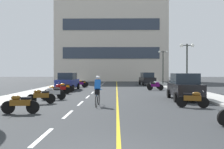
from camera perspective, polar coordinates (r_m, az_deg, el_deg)
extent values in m
plane|color=#2D3033|center=(26.54, 0.57, -3.54)|extent=(140.00, 140.00, 0.00)
cube|color=#A8A8A3|center=(30.44, -13.09, -2.91)|extent=(2.40, 72.00, 0.12)
cube|color=#A8A8A3|center=(30.35, 14.35, -2.93)|extent=(2.40, 72.00, 0.12)
cube|color=silver|center=(8.02, -15.30, -13.28)|extent=(0.14, 2.20, 0.01)
cube|color=silver|center=(11.84, -9.80, -8.74)|extent=(0.14, 2.20, 0.01)
cube|color=silver|center=(15.74, -7.06, -6.40)|extent=(0.14, 2.20, 0.01)
cube|color=silver|center=(19.69, -5.43, -4.99)|extent=(0.14, 2.20, 0.01)
cube|color=silver|center=(23.65, -4.35, -4.05)|extent=(0.14, 2.20, 0.01)
cube|color=silver|center=(27.63, -3.57, -3.38)|extent=(0.14, 2.20, 0.01)
cube|color=silver|center=(31.61, -3.00, -2.87)|extent=(0.14, 2.20, 0.01)
cube|color=silver|center=(35.59, -2.55, -2.48)|extent=(0.14, 2.20, 0.01)
cube|color=silver|center=(39.58, -2.20, -2.17)|extent=(0.14, 2.20, 0.01)
cube|color=silver|center=(43.57, -1.91, -1.91)|extent=(0.14, 2.20, 0.01)
cube|color=silver|center=(47.56, -1.66, -1.70)|extent=(0.14, 2.20, 0.01)
cube|color=silver|center=(51.56, -1.46, -1.52)|extent=(0.14, 2.20, 0.01)
cube|color=gold|center=(29.54, 1.10, -3.12)|extent=(0.12, 66.00, 0.01)
cube|color=beige|center=(55.52, -0.12, 8.40)|extent=(22.82, 9.06, 18.89)
cube|color=#2D3847|center=(50.57, -0.22, 4.86)|extent=(19.17, 0.10, 2.27)
cube|color=#2D3847|center=(51.30, -0.22, 11.18)|extent=(19.17, 0.10, 2.27)
cylinder|color=black|center=(26.65, 16.42, 1.66)|extent=(0.14, 0.14, 4.61)
cylinder|color=black|center=(26.78, 16.43, 6.27)|extent=(1.10, 0.08, 0.08)
sphere|color=white|center=(26.64, 15.29, 6.31)|extent=(0.36, 0.36, 0.36)
sphere|color=white|center=(26.93, 17.57, 6.24)|extent=(0.36, 0.36, 0.36)
cylinder|color=black|center=(39.71, 11.34, 1.61)|extent=(0.14, 0.14, 5.01)
cylinder|color=black|center=(39.82, 11.35, 5.00)|extent=(1.10, 0.08, 0.08)
sphere|color=white|center=(39.73, 10.57, 5.01)|extent=(0.36, 0.36, 0.36)
sphere|color=white|center=(39.93, 12.13, 4.98)|extent=(0.36, 0.36, 0.36)
cylinder|color=black|center=(19.42, 12.57, -4.14)|extent=(0.25, 0.65, 0.64)
cylinder|color=black|center=(19.76, 17.46, -4.07)|extent=(0.25, 0.65, 0.64)
cylinder|color=black|center=(16.67, 14.10, -4.93)|extent=(0.25, 0.65, 0.64)
cylinder|color=black|center=(17.07, 19.74, -4.82)|extent=(0.25, 0.65, 0.64)
cube|color=black|center=(18.18, 15.93, -3.21)|extent=(1.88, 4.27, 0.80)
cube|color=#1E2833|center=(18.14, 15.93, -0.85)|extent=(1.65, 2.27, 0.70)
cylinder|color=black|center=(28.93, -10.88, -2.58)|extent=(0.25, 0.65, 0.64)
cylinder|color=black|center=(28.55, -7.57, -2.61)|extent=(0.25, 0.65, 0.64)
cylinder|color=black|center=(26.24, -12.42, -2.91)|extent=(0.25, 0.65, 0.64)
cylinder|color=black|center=(25.82, -8.79, -2.96)|extent=(0.25, 0.65, 0.64)
cube|color=navy|center=(27.35, -9.89, -1.92)|extent=(1.90, 4.28, 0.80)
cube|color=#1E2833|center=(27.33, -9.90, -0.35)|extent=(1.66, 2.27, 0.70)
cylinder|color=black|center=(38.33, 6.21, -1.79)|extent=(0.27, 0.66, 0.64)
cylinder|color=black|center=(38.65, 8.70, -1.77)|extent=(0.27, 0.66, 0.64)
cylinder|color=black|center=(35.57, 6.98, -1.98)|extent=(0.27, 0.66, 0.64)
cylinder|color=black|center=(35.92, 9.65, -1.95)|extent=(0.27, 0.66, 0.64)
cube|color=black|center=(37.09, 7.88, -1.25)|extent=(2.03, 4.32, 0.80)
cube|color=#1E2833|center=(37.08, 7.88, -0.09)|extent=(1.73, 2.32, 0.70)
cylinder|color=black|center=(12.61, -22.21, -6.84)|extent=(0.61, 0.16, 0.60)
cylinder|color=black|center=(12.34, -17.29, -6.99)|extent=(0.61, 0.16, 0.60)
cube|color=brown|center=(12.44, -19.78, -5.91)|extent=(0.92, 0.37, 0.28)
ellipsoid|color=brown|center=(12.47, -20.68, -4.88)|extent=(0.46, 0.28, 0.22)
cube|color=black|center=(12.35, -18.66, -5.02)|extent=(0.46, 0.28, 0.10)
cylinder|color=silver|center=(12.55, -22.22, -4.12)|extent=(0.09, 0.60, 0.03)
cylinder|color=black|center=(14.39, 19.74, -5.91)|extent=(0.61, 0.25, 0.60)
cylinder|color=black|center=(14.37, 15.33, -5.90)|extent=(0.61, 0.25, 0.60)
cube|color=brown|center=(14.34, 17.54, -5.04)|extent=(0.94, 0.51, 0.28)
ellipsoid|color=brown|center=(14.33, 18.34, -4.16)|extent=(0.49, 0.35, 0.22)
cube|color=black|center=(14.32, 16.54, -4.24)|extent=(0.49, 0.35, 0.10)
cylinder|color=silver|center=(14.33, 19.75, -3.52)|extent=(0.19, 0.59, 0.03)
cylinder|color=black|center=(15.86, -17.58, -5.30)|extent=(0.60, 0.29, 0.60)
cylinder|color=black|center=(15.91, -13.60, -5.27)|extent=(0.60, 0.29, 0.60)
cube|color=brown|center=(15.86, -15.59, -4.49)|extent=(0.94, 0.56, 0.28)
ellipsoid|color=brown|center=(15.83, -16.31, -3.71)|extent=(0.49, 0.37, 0.22)
cube|color=black|center=(15.85, -14.68, -3.77)|extent=(0.49, 0.37, 0.10)
cylinder|color=silver|center=(15.81, -17.59, -3.13)|extent=(0.23, 0.58, 0.03)
cylinder|color=black|center=(17.85, -14.77, -4.63)|extent=(0.60, 0.29, 0.60)
cylinder|color=black|center=(17.95, -11.25, -4.59)|extent=(0.60, 0.29, 0.60)
cube|color=#B2B2B7|center=(17.87, -13.01, -3.91)|extent=(0.94, 0.56, 0.28)
ellipsoid|color=#B2B2B7|center=(17.84, -13.65, -3.21)|extent=(0.49, 0.37, 0.22)
cube|color=black|center=(17.88, -12.21, -3.26)|extent=(0.49, 0.37, 0.10)
cylinder|color=silver|center=(17.80, -14.77, -2.71)|extent=(0.23, 0.58, 0.03)
cylinder|color=black|center=(19.87, -14.24, -4.10)|extent=(0.60, 0.29, 0.60)
cylinder|color=black|center=(19.28, -11.52, -4.23)|extent=(0.60, 0.29, 0.60)
cube|color=orange|center=(19.55, -12.90, -3.52)|extent=(0.94, 0.55, 0.28)
ellipsoid|color=orange|center=(19.64, -13.39, -2.86)|extent=(0.49, 0.37, 0.22)
cube|color=black|center=(19.40, -12.28, -2.96)|extent=(0.49, 0.37, 0.10)
cylinder|color=silver|center=(19.83, -14.24, -2.37)|extent=(0.22, 0.58, 0.03)
cylinder|color=black|center=(22.50, -12.81, -3.54)|extent=(0.61, 0.20, 0.60)
cylinder|color=black|center=(22.45, -10.00, -3.55)|extent=(0.61, 0.20, 0.60)
cube|color=maroon|center=(22.45, -11.41, -2.99)|extent=(0.94, 0.43, 0.28)
ellipsoid|color=maroon|center=(22.45, -11.92, -2.43)|extent=(0.48, 0.31, 0.22)
cube|color=black|center=(22.43, -10.77, -2.48)|extent=(0.48, 0.31, 0.10)
cylinder|color=silver|center=(22.46, -12.81, -2.02)|extent=(0.13, 0.60, 0.03)
cylinder|color=black|center=(24.41, -11.83, -3.22)|extent=(0.61, 0.16, 0.60)
cylinder|color=black|center=(24.30, -9.25, -3.23)|extent=(0.61, 0.16, 0.60)
cube|color=orange|center=(24.34, -10.54, -2.71)|extent=(0.92, 0.37, 0.28)
ellipsoid|color=orange|center=(24.34, -11.01, -2.19)|extent=(0.46, 0.29, 0.22)
cube|color=black|center=(24.30, -9.96, -2.24)|extent=(0.46, 0.29, 0.10)
cylinder|color=silver|center=(24.38, -11.83, -1.81)|extent=(0.09, 0.60, 0.03)
cylinder|color=black|center=(26.90, 10.82, -2.86)|extent=(0.60, 0.11, 0.60)
cylinder|color=black|center=(26.76, 8.49, -2.87)|extent=(0.60, 0.11, 0.60)
cube|color=#590C59|center=(26.81, 9.66, -2.40)|extent=(0.91, 0.30, 0.28)
ellipsoid|color=#590C59|center=(26.83, 10.09, -1.93)|extent=(0.45, 0.25, 0.22)
cube|color=black|center=(26.77, 9.13, -1.97)|extent=(0.45, 0.25, 0.10)
cylinder|color=silver|center=(26.87, 10.83, -1.58)|extent=(0.04, 0.60, 0.03)
cylinder|color=black|center=(29.74, 10.34, -2.53)|extent=(0.61, 0.22, 0.60)
cylinder|color=black|center=(29.36, 8.34, -2.56)|extent=(0.61, 0.22, 0.60)
cube|color=#B2B2B7|center=(29.53, 9.35, -2.12)|extent=(0.94, 0.46, 0.28)
ellipsoid|color=#B2B2B7|center=(29.59, 9.71, -1.69)|extent=(0.48, 0.32, 0.22)
cube|color=black|center=(29.44, 8.89, -1.74)|extent=(0.48, 0.32, 0.10)
cylinder|color=silver|center=(29.71, 10.34, -1.37)|extent=(0.15, 0.59, 0.03)
cylinder|color=black|center=(31.40, -8.22, -2.36)|extent=(0.61, 0.17, 0.60)
cylinder|color=black|center=(31.37, -6.21, -2.36)|extent=(0.61, 0.17, 0.60)
cube|color=#590C59|center=(31.37, -7.22, -1.96)|extent=(0.93, 0.38, 0.28)
ellipsoid|color=#590C59|center=(31.37, -7.58, -1.56)|extent=(0.46, 0.29, 0.22)
cube|color=black|center=(31.35, -6.76, -1.59)|extent=(0.46, 0.29, 0.10)
cylinder|color=silver|center=(31.37, -8.22, -1.26)|extent=(0.10, 0.60, 0.03)
cylinder|color=black|center=(32.72, -7.74, -2.24)|extent=(0.61, 0.23, 0.60)
cylinder|color=black|center=(32.81, -5.83, -2.23)|extent=(0.61, 0.23, 0.60)
cube|color=orange|center=(32.75, -6.78, -1.85)|extent=(0.94, 0.47, 0.28)
ellipsoid|color=orange|center=(32.73, -7.13, -1.47)|extent=(0.48, 0.33, 0.22)
cube|color=black|center=(32.77, -6.35, -1.50)|extent=(0.48, 0.33, 0.10)
cylinder|color=silver|center=(32.69, -7.75, -1.19)|extent=(0.16, 0.59, 0.03)
torus|color=black|center=(14.97, -2.96, -5.46)|extent=(0.09, 0.72, 0.72)
torus|color=black|center=(13.94, -3.54, -5.92)|extent=(0.09, 0.72, 0.72)
cylinder|color=blue|center=(14.40, -3.25, -4.51)|extent=(0.10, 0.95, 0.04)
cube|color=black|center=(14.23, -3.34, -3.68)|extent=(0.11, 0.21, 0.06)
cylinder|color=blue|center=(14.83, -3.01, -3.39)|extent=(0.42, 0.06, 0.03)
cube|color=black|center=(14.29, -3.31, -3.94)|extent=(0.26, 0.37, 0.28)
cube|color=blue|center=(14.41, -3.23, -2.31)|extent=(0.35, 0.47, 0.61)
sphere|color=tan|center=(14.53, -3.16, -0.91)|extent=(0.20, 0.20, 0.20)
ellipsoid|color=white|center=(14.53, -3.16, -0.63)|extent=(0.24, 0.26, 0.16)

